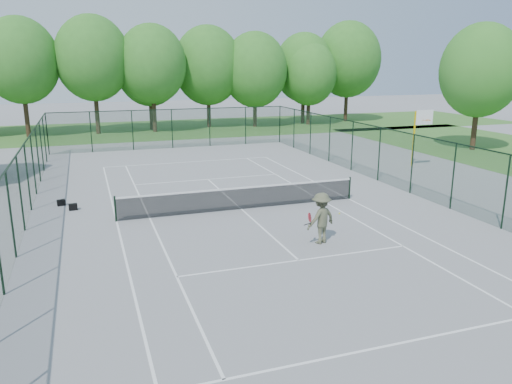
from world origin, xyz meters
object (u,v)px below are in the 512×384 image
tennis_net (242,197)px  tennis_player (321,218)px  sports_bag_a (61,203)px  basketball_goal (420,127)px

tennis_net → tennis_player: bearing=-74.2°
tennis_net → sports_bag_a: (-7.74, 3.34, -0.43)m
basketball_goal → tennis_player: size_ratio=1.93×
basketball_goal → tennis_net: bearing=-157.8°
tennis_net → basketball_goal: (13.43, 5.48, 1.99)m
basketball_goal → sports_bag_a: bearing=-174.2°
basketball_goal → tennis_player: bearing=-138.6°
tennis_net → basketball_goal: 14.64m
tennis_net → basketball_goal: size_ratio=3.04×
tennis_player → sports_bag_a: bearing=137.5°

